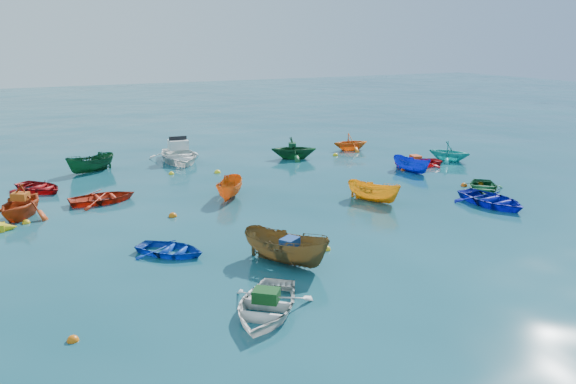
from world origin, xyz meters
name	(u,v)px	position (x,y,z in m)	size (l,w,h in m)	color
ground	(339,229)	(0.00, 0.00, 0.00)	(160.00, 160.00, 0.00)	#093945
dinghy_blue_sw	(171,254)	(-7.20, 0.36, 0.00)	(1.94, 2.72, 0.56)	#0E3BB5
dinghy_white_near	(266,314)	(-5.87, -5.53, 0.00)	(2.49, 3.48, 0.72)	silver
sampan_brown_mid	(286,263)	(-3.66, -2.36, 0.00)	(1.33, 3.53, 1.37)	brown
dinghy_blue_se	(491,205)	(8.51, -0.20, 0.00)	(2.58, 3.60, 0.75)	#0D16AE
dinghy_orange_w	(22,218)	(-12.13, 7.69, 0.00)	(2.70, 3.13, 1.65)	#B83811
sampan_yellow_mid	(373,201)	(3.72, 2.90, 0.00)	(1.10, 2.91, 1.12)	orange
dinghy_green_e	(482,191)	(9.96, 1.87, 0.00)	(2.21, 3.09, 0.64)	#13532C
dinghy_cyan_se	(449,161)	(13.54, 8.55, 0.00)	(2.30, 2.67, 1.40)	#1CB3AE
dinghy_red_nw	(103,202)	(-8.46, 8.63, 0.00)	(2.29, 3.20, 0.66)	red
sampan_orange_n	(230,198)	(-2.51, 6.59, 0.00)	(1.11, 2.94, 1.14)	#D55E14
dinghy_green_n	(294,159)	(4.64, 13.64, 0.00)	(2.56, 2.98, 1.57)	#114923
dinghy_red_ne	(416,166)	(10.73, 8.34, 0.00)	(2.25, 3.14, 0.65)	red
sampan_blue_far	(411,172)	(9.36, 7.12, 0.00)	(1.04, 2.75, 1.07)	#0F28C6
dinghy_red_far	(40,191)	(-11.18, 12.22, 0.00)	(2.20, 3.07, 0.64)	#9C0D0F
dinghy_orange_far	(350,150)	(9.65, 14.51, 0.00)	(2.18, 2.53, 1.33)	orange
sampan_green_far	(92,172)	(-8.11, 15.58, 0.00)	(1.19, 3.15, 1.22)	#0F4323
motorboat_white	(179,162)	(-2.55, 16.13, 0.00)	(3.40, 4.76, 1.59)	silver
tarp_green_a	(266,295)	(-5.81, -5.45, 0.55)	(0.76, 0.57, 0.37)	#114418
tarp_blue_a	(290,242)	(-3.58, -2.49, 0.84)	(0.67, 0.50, 0.32)	navy
tarp_orange_a	(20,196)	(-12.10, 7.74, 0.99)	(0.69, 0.52, 0.33)	#C55414
tarp_green_b	(292,145)	(4.55, 13.68, 0.93)	(0.61, 0.46, 0.30)	#104022
tarp_orange_b	(416,158)	(10.63, 8.36, 0.50)	(0.72, 0.54, 0.35)	red
buoy_or_a	(73,341)	(-11.18, -4.66, 0.00)	(0.33, 0.33, 0.33)	#D5600B
buoy_ye_a	(326,250)	(-1.68, -1.83, 0.00)	(0.35, 0.35, 0.35)	yellow
buoy_or_b	(464,186)	(9.87, 3.16, 0.00)	(0.36, 0.36, 0.36)	#EC5C0C
buoy_ye_b	(26,223)	(-11.99, 6.73, 0.00)	(0.35, 0.35, 0.35)	gold
buoy_or_c	(173,217)	(-5.94, 4.83, 0.00)	(0.39, 0.39, 0.39)	#CF630B
buoy_ye_c	(217,173)	(-1.31, 12.01, 0.00)	(0.39, 0.39, 0.39)	yellow
buoy_or_d	(480,184)	(10.98, 3.05, 0.00)	(0.36, 0.36, 0.36)	orange
buoy_ye_d	(171,174)	(-3.89, 12.91, 0.00)	(0.33, 0.33, 0.33)	yellow
buoy_or_e	(403,170)	(9.17, 7.66, 0.00)	(0.32, 0.32, 0.32)	#DE470C
buoy_ye_e	(335,156)	(7.67, 13.27, 0.00)	(0.37, 0.37, 0.37)	yellow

